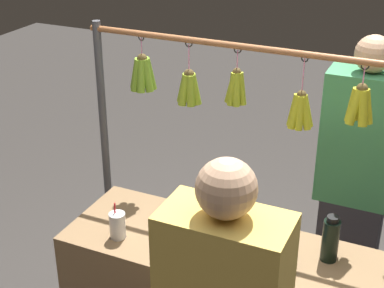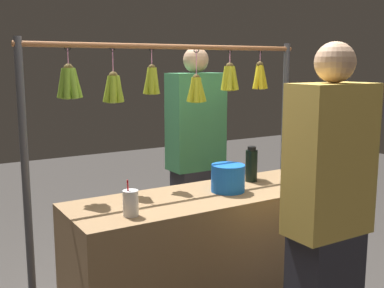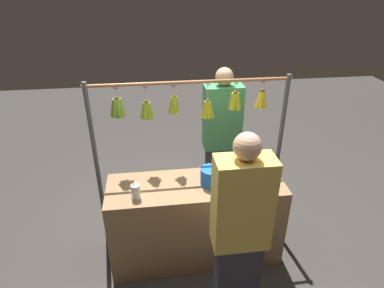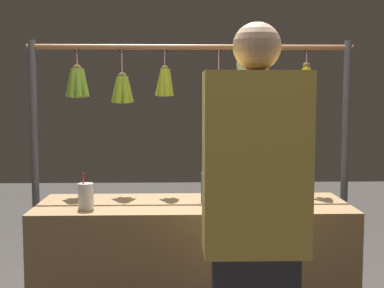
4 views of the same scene
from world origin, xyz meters
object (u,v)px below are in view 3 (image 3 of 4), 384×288
Objects in this scene: blue_bucket at (211,176)px; customer_person at (239,239)px; drink_cup at (136,192)px; vendor_person at (221,144)px; water_bottle at (237,165)px.

blue_bucket is 0.12× the size of customer_person.
vendor_person is at bearing -136.01° from drink_cup.
customer_person reaches higher than water_bottle.
vendor_person is 1.01× the size of customer_person.
water_bottle is 0.13× the size of vendor_person.
vendor_person reaches higher than water_bottle.
water_bottle is 0.30m from blue_bucket.
blue_bucket is (0.28, 0.12, -0.03)m from water_bottle.
blue_bucket is at bearing 24.06° from water_bottle.
water_bottle reaches higher than drink_cup.
customer_person is at bearing 82.95° from vendor_person.
water_bottle is at bearing -165.53° from drink_cup.
customer_person reaches higher than drink_cup.
vendor_person reaches higher than blue_bucket.
vendor_person is at bearing -108.61° from blue_bucket.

